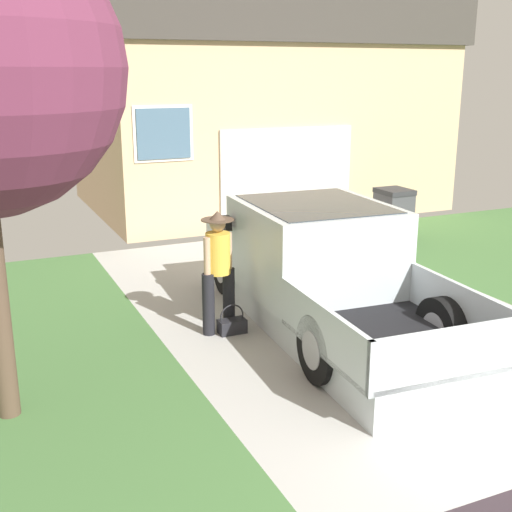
{
  "coord_description": "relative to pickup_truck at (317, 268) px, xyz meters",
  "views": [
    {
      "loc": [
        -4.75,
        -3.5,
        3.4
      ],
      "look_at": [
        -1.35,
        4.05,
        1.07
      ],
      "focal_mm": 46.28,
      "sensor_mm": 36.0,
      "label": 1
    }
  ],
  "objects": [
    {
      "name": "person_with_hat",
      "position": [
        -1.42,
        0.15,
        0.17
      ],
      "size": [
        0.51,
        0.43,
        1.66
      ],
      "rotation": [
        0.0,
        0.0,
        0.36
      ],
      "color": "black",
      "rests_on": "ground"
    },
    {
      "name": "handbag",
      "position": [
        -1.29,
        -0.01,
        -0.63
      ],
      "size": [
        0.37,
        0.21,
        0.41
      ],
      "color": "#232328",
      "rests_on": "ground"
    },
    {
      "name": "house_with_garage",
      "position": [
        2.72,
        8.2,
        1.87
      ],
      "size": [
        8.68,
        6.12,
        5.16
      ],
      "color": "#D8B589",
      "rests_on": "ground"
    },
    {
      "name": "wheeled_trash_bin",
      "position": [
        3.71,
        3.37,
        -0.17
      ],
      "size": [
        0.6,
        0.72,
        1.06
      ],
      "color": "#424247",
      "rests_on": "ground"
    },
    {
      "name": "pickup_truck",
      "position": [
        0.0,
        0.0,
        0.0
      ],
      "size": [
        2.2,
        5.39,
        1.65
      ],
      "rotation": [
        0.0,
        0.0,
        -0.06
      ],
      "color": "silver",
      "rests_on": "ground"
    }
  ]
}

